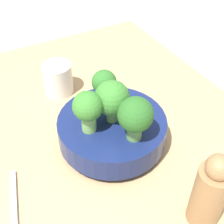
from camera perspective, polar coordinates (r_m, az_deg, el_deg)
The scene contains 10 objects.
ground_plane at distance 0.67m, azimuth -1.81°, elevation -6.63°, with size 6.00×6.00×0.00m, color silver.
table at distance 0.66m, azimuth -1.84°, elevation -5.76°, with size 0.89×0.67×0.03m.
bowl at distance 0.61m, azimuth 0.00°, elevation -3.24°, with size 0.21×0.21×0.06m.
broccoli_floret_right at distance 0.53m, azimuth 4.29°, elevation -0.74°, with size 0.06×0.06×0.09m.
broccoli_floret_front at distance 0.54m, azimuth -4.43°, elevation 0.66°, with size 0.05×0.05×0.08m.
broccoli_floret_center at distance 0.56m, azimuth 0.00°, elevation 2.45°, with size 0.07×0.07×0.09m.
broccoli_floret_left at distance 0.60m, azimuth -1.43°, elevation 5.08°, with size 0.05×0.05×0.08m.
cup at distance 0.75m, azimuth -9.86°, elevation 6.00°, with size 0.07×0.07×0.08m.
pepper_mill at distance 0.50m, azimuth 17.50°, elevation -13.81°, with size 0.05×0.05×0.15m.
fork at distance 0.57m, azimuth -17.45°, elevation -16.71°, with size 0.16×0.05×0.01m.
Camera 1 is at (0.40, -0.19, 0.50)m, focal length 50.00 mm.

